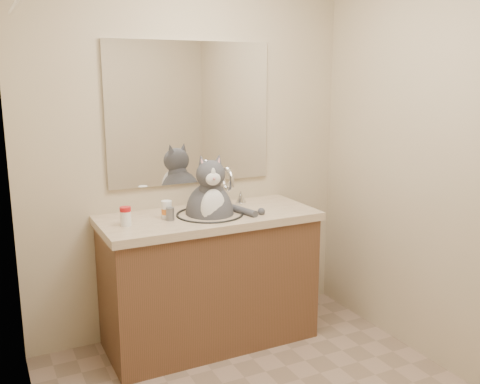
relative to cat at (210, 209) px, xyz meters
name	(u,v)px	position (x,y,z in m)	size (l,w,h in m)	color
room	(293,188)	(-0.01, -0.95, 0.32)	(2.22, 2.52, 2.42)	gray
vanity	(209,276)	(-0.01, 0.01, -0.44)	(1.34, 0.59, 1.12)	brown
mirror	(191,114)	(-0.01, 0.28, 0.57)	(1.10, 0.02, 0.90)	white
shower_curtain	(46,251)	(-1.06, -0.85, 0.15)	(0.02, 1.30, 1.93)	#C3B493
cat	(210,209)	(0.00, 0.00, 0.00)	(0.41, 0.40, 0.59)	#45454A
pill_bottle_redcap	(126,216)	(-0.53, -0.02, 0.03)	(0.08, 0.08, 0.11)	white
pill_bottle_orange	(167,210)	(-0.27, 0.03, 0.02)	(0.07, 0.07, 0.11)	white
grey_canister	(170,214)	(-0.27, -0.02, 0.01)	(0.05, 0.05, 0.08)	slate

